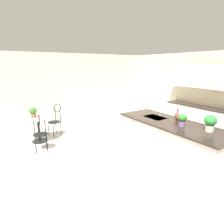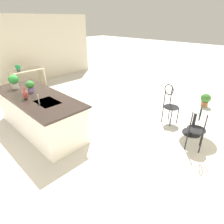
{
  "view_description": "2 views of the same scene",
  "coord_description": "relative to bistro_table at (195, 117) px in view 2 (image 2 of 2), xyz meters",
  "views": [
    {
      "loc": [
        3.15,
        -2.73,
        2.25
      ],
      "look_at": [
        -1.51,
        0.32,
        0.87
      ],
      "focal_mm": 30.51,
      "sensor_mm": 36.0,
      "label": 1
    },
    {
      "loc": [
        -3.82,
        2.54,
        2.54
      ],
      "look_at": [
        -1.59,
        0.22,
        0.92
      ],
      "focal_mm": 29.87,
      "sensor_mm": 36.0,
      "label": 2
    }
  ],
  "objects": [
    {
      "name": "vase_on_counter",
      "position": [
        2.8,
        2.7,
        0.58
      ],
      "size": [
        0.13,
        0.13,
        0.29
      ],
      "color": "#993D38",
      "rests_on": "kitchen_island"
    },
    {
      "name": "ground_plane",
      "position": [
        2.55,
        1.61,
        -0.45
      ],
      "size": [
        40.0,
        40.0,
        0.0
      ],
      "primitive_type": "plane",
      "color": "beige"
    },
    {
      "name": "potted_plant_counter_near",
      "position": [
        3.15,
        2.42,
        0.63
      ],
      "size": [
        0.2,
        0.2,
        0.28
      ],
      "color": "#7A669E",
      "rests_on": "kitchen_island"
    },
    {
      "name": "wall_right",
      "position": [
        6.81,
        1.61,
        0.9
      ],
      "size": [
        0.12,
        7.8,
        2.7
      ],
      "primitive_type": "cube",
      "color": "beige",
      "rests_on": "ground"
    },
    {
      "name": "chair_near_window",
      "position": [
        -0.26,
        0.6,
        0.13
      ],
      "size": [
        0.48,
        0.52,
        1.04
      ],
      "color": "black",
      "rests_on": "ground"
    },
    {
      "name": "kitchen_island",
      "position": [
        2.85,
        2.46,
        0.02
      ],
      "size": [
        2.8,
        1.06,
        0.92
      ],
      "color": "white",
      "rests_on": "ground"
    },
    {
      "name": "potted_plant_on_table",
      "position": [
        -0.11,
        -0.09,
        0.47
      ],
      "size": [
        0.21,
        0.21,
        0.3
      ],
      "color": "#9E603D",
      "rests_on": "bistro_table"
    },
    {
      "name": "bistro_table",
      "position": [
        0.0,
        0.0,
        0.0
      ],
      "size": [
        0.8,
        0.8,
        0.74
      ],
      "color": "black",
      "rests_on": "ground"
    },
    {
      "name": "potted_plant_on_desk",
      "position": [
        6.08,
        1.58,
        0.44
      ],
      "size": [
        0.18,
        0.18,
        0.26
      ],
      "color": "#385147",
      "rests_on": "writing_desk"
    },
    {
      "name": "writing_desk",
      "position": [
        6.2,
        1.23,
        0.06
      ],
      "size": [
        0.6,
        1.2,
        0.74
      ],
      "color": "beige",
      "rests_on": "ground"
    },
    {
      "name": "potted_plant_counter_far",
      "position": [
        3.7,
        2.58,
        0.67
      ],
      "size": [
        0.25,
        0.25,
        0.35
      ],
      "color": "beige",
      "rests_on": "kitchen_island"
    },
    {
      "name": "sink_faucet",
      "position": [
        2.3,
        2.64,
        0.58
      ],
      "size": [
        0.02,
        0.02,
        0.22
      ],
      "primitive_type": "cylinder",
      "color": "#B2B5BA",
      "rests_on": "kitchen_island"
    },
    {
      "name": "chair_by_island",
      "position": [
        0.72,
        -0.11,
        0.13
      ],
      "size": [
        0.51,
        0.44,
        1.04
      ],
      "color": "black",
      "rests_on": "ground"
    }
  ]
}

